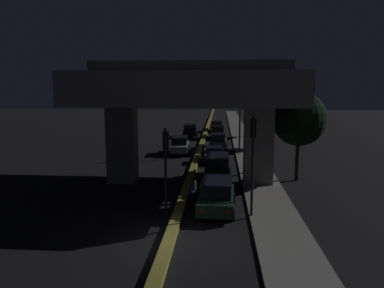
# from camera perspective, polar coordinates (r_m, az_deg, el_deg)

# --- Properties ---
(ground_plane) EXTENTS (200.00, 200.00, 0.00)m
(ground_plane) POSITION_cam_1_polar(r_m,az_deg,el_deg) (16.78, -3.54, -15.05)
(ground_plane) COLOR black
(median_divider) EXTENTS (0.52, 126.00, 0.30)m
(median_divider) POSITION_cam_1_polar(r_m,az_deg,el_deg) (50.69, 1.88, 1.14)
(median_divider) COLOR olive
(median_divider) RESTS_ON ground_plane
(sidewalk_right) EXTENTS (2.64, 126.00, 0.13)m
(sidewalk_right) POSITION_cam_1_polar(r_m,az_deg,el_deg) (43.83, 8.08, -0.23)
(sidewalk_right) COLOR slate
(sidewalk_right) RESTS_ON ground_plane
(elevated_overpass) EXTENTS (14.12, 11.51, 8.57)m
(elevated_overpass) POSITION_cam_1_polar(r_m,az_deg,el_deg) (26.01, -0.42, 7.69)
(elevated_overpass) COLOR gray
(elevated_overpass) RESTS_ON ground_plane
(traffic_light_left_of_median) EXTENTS (0.30, 0.49, 4.67)m
(traffic_light_left_of_median) POSITION_cam_1_polar(r_m,az_deg,el_deg) (19.54, -4.02, -1.85)
(traffic_light_left_of_median) COLOR black
(traffic_light_left_of_median) RESTS_ON ground_plane
(traffic_light_right_of_median) EXTENTS (0.30, 0.49, 5.36)m
(traffic_light_right_of_median) POSITION_cam_1_polar(r_m,az_deg,el_deg) (19.32, 9.24, -0.69)
(traffic_light_right_of_median) COLOR black
(traffic_light_right_of_median) RESTS_ON ground_plane
(street_lamp) EXTENTS (2.06, 0.32, 7.75)m
(street_lamp) POSITION_cam_1_polar(r_m,az_deg,el_deg) (38.26, 6.92, 5.32)
(street_lamp) COLOR #2D2D30
(street_lamp) RESTS_ON ground_plane
(car_dark_green_lead) EXTENTS (2.16, 4.51, 1.75)m
(car_dark_green_lead) POSITION_cam_1_polar(r_m,az_deg,el_deg) (20.74, 3.77, -7.76)
(car_dark_green_lead) COLOR black
(car_dark_green_lead) RESTS_ON ground_plane
(car_dark_green_second) EXTENTS (2.05, 4.54, 1.77)m
(car_dark_green_second) POSITION_cam_1_polar(r_m,az_deg,el_deg) (27.88, 3.90, -3.40)
(car_dark_green_second) COLOR black
(car_dark_green_second) RESTS_ON ground_plane
(car_grey_third) EXTENTS (2.07, 4.11, 1.40)m
(car_grey_third) POSITION_cam_1_polar(r_m,az_deg,el_deg) (34.30, 3.36, -1.48)
(car_grey_third) COLOR #515459
(car_grey_third) RESTS_ON ground_plane
(car_grey_fourth) EXTENTS (2.04, 4.22, 1.60)m
(car_grey_fourth) POSITION_cam_1_polar(r_m,az_deg,el_deg) (42.14, 4.03, 0.53)
(car_grey_fourth) COLOR #515459
(car_grey_fourth) RESTS_ON ground_plane
(car_taxi_yellow_fifth) EXTENTS (1.94, 4.59, 1.65)m
(car_taxi_yellow_fifth) POSITION_cam_1_polar(r_m,az_deg,el_deg) (50.22, 3.94, 1.88)
(car_taxi_yellow_fifth) COLOR gold
(car_taxi_yellow_fifth) RESTS_ON ground_plane
(car_dark_red_sixth) EXTENTS (1.98, 4.74, 1.64)m
(car_dark_red_sixth) POSITION_cam_1_polar(r_m,az_deg,el_deg) (57.97, 3.78, 2.77)
(car_dark_red_sixth) COLOR #591414
(car_dark_red_sixth) RESTS_ON ground_plane
(car_silver_lead_oncoming) EXTENTS (2.04, 4.43, 1.75)m
(car_silver_lead_oncoming) POSITION_cam_1_polar(r_m,az_deg,el_deg) (38.42, -1.87, -0.11)
(car_silver_lead_oncoming) COLOR gray
(car_silver_lead_oncoming) RESTS_ON ground_plane
(car_black_second_oncoming) EXTENTS (2.07, 4.45, 1.80)m
(car_black_second_oncoming) POSITION_cam_1_polar(r_m,az_deg,el_deg) (51.45, -0.25, 2.16)
(car_black_second_oncoming) COLOR black
(car_black_second_oncoming) RESTS_ON ground_plane
(motorcycle_blue_filtering_near) EXTENTS (0.34, 1.92, 1.47)m
(motorcycle_blue_filtering_near) POSITION_cam_1_polar(r_m,az_deg,el_deg) (22.43, 0.25, -7.19)
(motorcycle_blue_filtering_near) COLOR black
(motorcycle_blue_filtering_near) RESTS_ON ground_plane
(pedestrian_on_sidewalk) EXTENTS (0.37, 0.37, 1.61)m
(pedestrian_on_sidewalk) POSITION_cam_1_polar(r_m,az_deg,el_deg) (29.53, 8.74, -2.83)
(pedestrian_on_sidewalk) COLOR black
(pedestrian_on_sidewalk) RESTS_ON sidewalk_right
(roadside_tree_kerbside_near) EXTENTS (3.89, 3.89, 6.46)m
(roadside_tree_kerbside_near) POSITION_cam_1_polar(r_m,az_deg,el_deg) (27.84, 15.98, 3.69)
(roadside_tree_kerbside_near) COLOR #2D2116
(roadside_tree_kerbside_near) RESTS_ON ground_plane
(roadside_tree_kerbside_mid) EXTENTS (4.27, 4.27, 6.47)m
(roadside_tree_kerbside_mid) POSITION_cam_1_polar(r_m,az_deg,el_deg) (42.05, 11.60, 5.14)
(roadside_tree_kerbside_mid) COLOR #2D2116
(roadside_tree_kerbside_mid) RESTS_ON ground_plane
(roadside_tree_kerbside_far) EXTENTS (3.53, 3.53, 6.69)m
(roadside_tree_kerbside_far) POSITION_cam_1_polar(r_m,az_deg,el_deg) (52.97, 11.10, 6.45)
(roadside_tree_kerbside_far) COLOR #38281C
(roadside_tree_kerbside_far) RESTS_ON ground_plane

